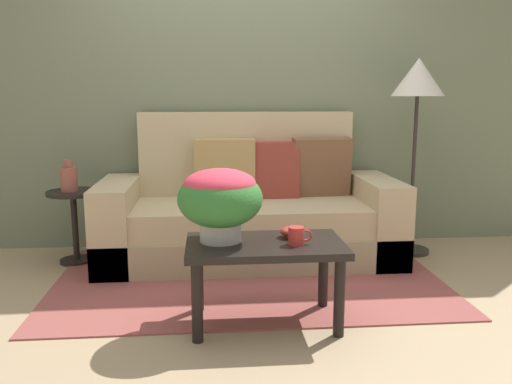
{
  "coord_description": "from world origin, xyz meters",
  "views": [
    {
      "loc": [
        -0.27,
        -3.37,
        1.28
      ],
      "look_at": [
        0.04,
        0.04,
        0.65
      ],
      "focal_mm": 37.03,
      "sensor_mm": 36.0,
      "label": 1
    }
  ],
  "objects_px": {
    "side_table": "(74,213)",
    "coffee_mug": "(297,236)",
    "floor_lamp": "(418,89)",
    "couch": "(250,215)",
    "coffee_table": "(265,256)",
    "snack_bowl": "(290,231)",
    "table_vase": "(69,178)",
    "potted_plant": "(220,197)"
  },
  "relations": [
    {
      "from": "couch",
      "to": "side_table",
      "type": "bearing_deg",
      "value": -179.69
    },
    {
      "from": "coffee_table",
      "to": "table_vase",
      "type": "bearing_deg",
      "value": 137.97
    },
    {
      "from": "side_table",
      "to": "coffee_mug",
      "type": "height_order",
      "value": "coffee_mug"
    },
    {
      "from": "side_table",
      "to": "table_vase",
      "type": "height_order",
      "value": "table_vase"
    },
    {
      "from": "potted_plant",
      "to": "table_vase",
      "type": "xyz_separation_m",
      "value": [
        -1.11,
        1.18,
        -0.06
      ]
    },
    {
      "from": "potted_plant",
      "to": "table_vase",
      "type": "bearing_deg",
      "value": 133.34
    },
    {
      "from": "coffee_table",
      "to": "potted_plant",
      "type": "distance_m",
      "value": 0.41
    },
    {
      "from": "couch",
      "to": "coffee_table",
      "type": "bearing_deg",
      "value": -90.8
    },
    {
      "from": "snack_bowl",
      "to": "coffee_table",
      "type": "bearing_deg",
      "value": -150.08
    },
    {
      "from": "side_table",
      "to": "table_vase",
      "type": "distance_m",
      "value": 0.27
    },
    {
      "from": "snack_bowl",
      "to": "side_table",
      "type": "bearing_deg",
      "value": 142.29
    },
    {
      "from": "couch",
      "to": "snack_bowl",
      "type": "xyz_separation_m",
      "value": [
        0.14,
        -1.16,
        0.16
      ]
    },
    {
      "from": "coffee_mug",
      "to": "potted_plant",
      "type": "bearing_deg",
      "value": 165.5
    },
    {
      "from": "coffee_table",
      "to": "side_table",
      "type": "relative_size",
      "value": 1.55
    },
    {
      "from": "coffee_table",
      "to": "snack_bowl",
      "type": "distance_m",
      "value": 0.21
    },
    {
      "from": "coffee_table",
      "to": "couch",
      "type": "bearing_deg",
      "value": 89.2
    },
    {
      "from": "potted_plant",
      "to": "snack_bowl",
      "type": "xyz_separation_m",
      "value": [
        0.4,
        0.04,
        -0.22
      ]
    },
    {
      "from": "snack_bowl",
      "to": "floor_lamp",
      "type": "bearing_deg",
      "value": 44.93
    },
    {
      "from": "coffee_table",
      "to": "table_vase",
      "type": "relative_size",
      "value": 3.61
    },
    {
      "from": "coffee_mug",
      "to": "snack_bowl",
      "type": "height_order",
      "value": "coffee_mug"
    },
    {
      "from": "side_table",
      "to": "snack_bowl",
      "type": "distance_m",
      "value": 1.89
    },
    {
      "from": "side_table",
      "to": "floor_lamp",
      "type": "height_order",
      "value": "floor_lamp"
    },
    {
      "from": "couch",
      "to": "floor_lamp",
      "type": "relative_size",
      "value": 1.46
    },
    {
      "from": "side_table",
      "to": "floor_lamp",
      "type": "bearing_deg",
      "value": 0.59
    },
    {
      "from": "couch",
      "to": "table_vase",
      "type": "distance_m",
      "value": 1.41
    },
    {
      "from": "snack_bowl",
      "to": "table_vase",
      "type": "relative_size",
      "value": 0.5
    },
    {
      "from": "potted_plant",
      "to": "snack_bowl",
      "type": "distance_m",
      "value": 0.46
    },
    {
      "from": "coffee_table",
      "to": "table_vase",
      "type": "xyz_separation_m",
      "value": [
        -1.36,
        1.22,
        0.27
      ]
    },
    {
      "from": "floor_lamp",
      "to": "potted_plant",
      "type": "distance_m",
      "value": 2.09
    },
    {
      "from": "coffee_mug",
      "to": "snack_bowl",
      "type": "relative_size",
      "value": 1.08
    },
    {
      "from": "side_table",
      "to": "potted_plant",
      "type": "xyz_separation_m",
      "value": [
        1.09,
        -1.2,
        0.34
      ]
    },
    {
      "from": "couch",
      "to": "floor_lamp",
      "type": "height_order",
      "value": "floor_lamp"
    },
    {
      "from": "side_table",
      "to": "coffee_mug",
      "type": "bearing_deg",
      "value": -40.87
    },
    {
      "from": "table_vase",
      "to": "couch",
      "type": "bearing_deg",
      "value": 1.12
    },
    {
      "from": "couch",
      "to": "coffee_mug",
      "type": "height_order",
      "value": "couch"
    },
    {
      "from": "couch",
      "to": "side_table",
      "type": "height_order",
      "value": "couch"
    },
    {
      "from": "side_table",
      "to": "floor_lamp",
      "type": "relative_size",
      "value": 0.36
    },
    {
      "from": "side_table",
      "to": "coffee_mug",
      "type": "relative_size",
      "value": 4.27
    },
    {
      "from": "snack_bowl",
      "to": "table_vase",
      "type": "bearing_deg",
      "value": 143.08
    },
    {
      "from": "coffee_table",
      "to": "coffee_mug",
      "type": "height_order",
      "value": "coffee_mug"
    },
    {
      "from": "coffee_mug",
      "to": "table_vase",
      "type": "bearing_deg",
      "value": 139.88
    },
    {
      "from": "couch",
      "to": "coffee_table",
      "type": "distance_m",
      "value": 1.25
    }
  ]
}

